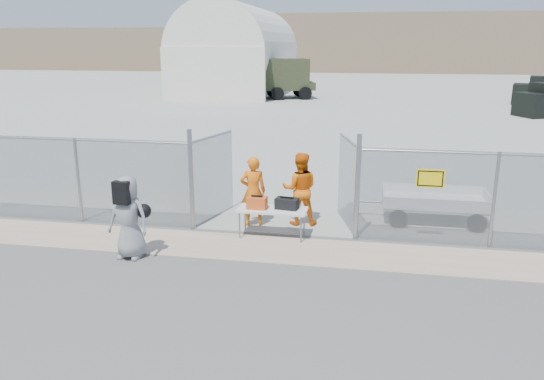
% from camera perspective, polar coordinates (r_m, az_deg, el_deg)
% --- Properties ---
extents(ground, '(160.00, 160.00, 0.00)m').
position_cam_1_polar(ground, '(11.10, -1.87, -8.21)').
color(ground, '#434242').
extents(tarmac_inside, '(160.00, 80.00, 0.01)m').
position_cam_1_polar(tarmac_inside, '(52.16, 8.02, 10.44)').
color(tarmac_inside, '#9FA098').
rests_on(tarmac_inside, ground).
extents(dirt_strip, '(44.00, 1.60, 0.01)m').
position_cam_1_polar(dirt_strip, '(12.00, -0.86, -6.30)').
color(dirt_strip, tan).
rests_on(dirt_strip, ground).
extents(distant_hills, '(140.00, 6.00, 9.00)m').
position_cam_1_polar(distant_hills, '(87.97, 12.59, 15.15)').
color(distant_hills, '#7F684F').
rests_on(distant_hills, ground).
extents(chain_link_fence, '(40.00, 0.20, 2.20)m').
position_cam_1_polar(chain_link_fence, '(12.58, 0.00, 0.00)').
color(chain_link_fence, gray).
rests_on(chain_link_fence, ground).
extents(quonset_hangar, '(9.00, 18.00, 8.00)m').
position_cam_1_polar(quonset_hangar, '(51.39, -3.51, 14.94)').
color(quonset_hangar, silver).
rests_on(quonset_hangar, ground).
extents(folding_table, '(1.65, 0.71, 0.70)m').
position_cam_1_polar(folding_table, '(12.60, 0.02, -3.55)').
color(folding_table, silver).
rests_on(folding_table, ground).
extents(orange_bag, '(0.46, 0.32, 0.28)m').
position_cam_1_polar(orange_bag, '(12.48, -1.63, -1.38)').
color(orange_bag, '#E7551E').
rests_on(orange_bag, folding_table).
extents(black_duffel, '(0.57, 0.38, 0.25)m').
position_cam_1_polar(black_duffel, '(12.47, 1.61, -1.46)').
color(black_duffel, black).
rests_on(black_duffel, folding_table).
extents(security_worker_left, '(0.74, 0.58, 1.78)m').
position_cam_1_polar(security_worker_left, '(13.24, -2.05, -0.16)').
color(security_worker_left, orange).
rests_on(security_worker_left, ground).
extents(security_worker_right, '(0.99, 0.81, 1.86)m').
position_cam_1_polar(security_worker_right, '(13.34, 3.01, 0.12)').
color(security_worker_right, orange).
rests_on(security_worker_right, ground).
extents(visitor, '(0.92, 0.64, 1.80)m').
position_cam_1_polar(visitor, '(11.65, -15.17, -2.85)').
color(visitor, gray).
rests_on(visitor, ground).
extents(utility_trailer, '(3.44, 1.78, 0.83)m').
position_cam_1_polar(utility_trailer, '(14.37, 17.05, -1.56)').
color(utility_trailer, silver).
rests_on(utility_trailer, ground).
extents(military_truck, '(7.28, 4.57, 3.26)m').
position_cam_1_polar(military_truck, '(44.85, 0.05, 11.86)').
color(military_truck, '#333920').
rests_on(military_truck, ground).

